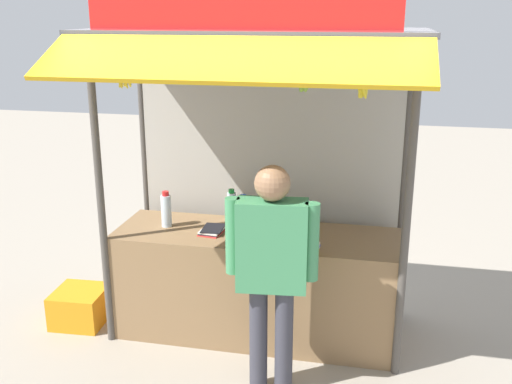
% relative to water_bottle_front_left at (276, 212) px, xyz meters
% --- Properties ---
extents(ground_plane, '(20.00, 20.00, 0.00)m').
position_rel_water_bottle_front_left_xyz_m(ground_plane, '(-0.13, -0.23, -1.01)').
color(ground_plane, '#9E9384').
extents(stall_counter, '(2.30, 0.74, 0.89)m').
position_rel_water_bottle_front_left_xyz_m(stall_counter, '(-0.13, -0.23, -0.56)').
color(stall_counter, olive).
rests_on(stall_counter, ground).
extents(stall_structure, '(2.50, 1.64, 2.84)m').
position_rel_water_bottle_front_left_xyz_m(stall_structure, '(-0.13, -0.07, 0.72)').
color(stall_structure, '#4C4742').
rests_on(stall_structure, ground).
extents(water_bottle_front_left, '(0.07, 0.07, 0.26)m').
position_rel_water_bottle_front_left_xyz_m(water_bottle_front_left, '(0.00, 0.00, 0.00)').
color(water_bottle_front_left, silver).
rests_on(water_bottle_front_left, stall_counter).
extents(water_bottle_mid_left, '(0.08, 0.08, 0.27)m').
position_rel_water_bottle_front_left_xyz_m(water_bottle_mid_left, '(-0.40, 0.06, 0.01)').
color(water_bottle_mid_left, silver).
rests_on(water_bottle_mid_left, stall_counter).
extents(water_bottle_back_right, '(0.08, 0.08, 0.30)m').
position_rel_water_bottle_front_left_xyz_m(water_bottle_back_right, '(-0.25, -0.15, 0.02)').
color(water_bottle_back_right, silver).
rests_on(water_bottle_back_right, stall_counter).
extents(water_bottle_right, '(0.09, 0.09, 0.30)m').
position_rel_water_bottle_front_left_xyz_m(water_bottle_right, '(-0.89, -0.22, 0.02)').
color(water_bottle_right, silver).
rests_on(water_bottle_right, stall_counter).
extents(magazine_stack_mid_right, '(0.24, 0.29, 0.05)m').
position_rel_water_bottle_front_left_xyz_m(magazine_stack_mid_right, '(0.31, -0.53, -0.09)').
color(magazine_stack_mid_right, white).
rests_on(magazine_stack_mid_right, stall_counter).
extents(magazine_stack_center, '(0.19, 0.26, 0.04)m').
position_rel_water_bottle_front_left_xyz_m(magazine_stack_center, '(-0.48, -0.27, -0.10)').
color(magazine_stack_center, red).
rests_on(magazine_stack_center, stall_counter).
extents(banana_bunch_inner_right, '(0.08, 0.08, 0.29)m').
position_rel_water_bottle_front_left_xyz_m(banana_bunch_inner_right, '(0.68, -0.69, 1.13)').
color(banana_bunch_inner_right, '#332D23').
extents(banana_bunch_inner_left, '(0.10, 0.11, 0.27)m').
position_rel_water_bottle_front_left_xyz_m(banana_bunch_inner_left, '(-0.97, -0.69, 1.17)').
color(banana_bunch_inner_left, '#332D23').
extents(banana_bunch_rightmost, '(0.08, 0.08, 0.26)m').
position_rel_water_bottle_front_left_xyz_m(banana_bunch_rightmost, '(0.29, -0.69, 1.16)').
color(banana_bunch_rightmost, '#332D23').
extents(vendor_person, '(0.63, 0.25, 1.67)m').
position_rel_water_bottle_front_left_xyz_m(vendor_person, '(0.14, -0.98, -0.01)').
color(vendor_person, '#383842').
rests_on(vendor_person, ground).
extents(plastic_crate, '(0.45, 0.45, 0.30)m').
position_rel_water_bottle_front_left_xyz_m(plastic_crate, '(-1.66, -0.39, -0.86)').
color(plastic_crate, orange).
rests_on(plastic_crate, ground).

